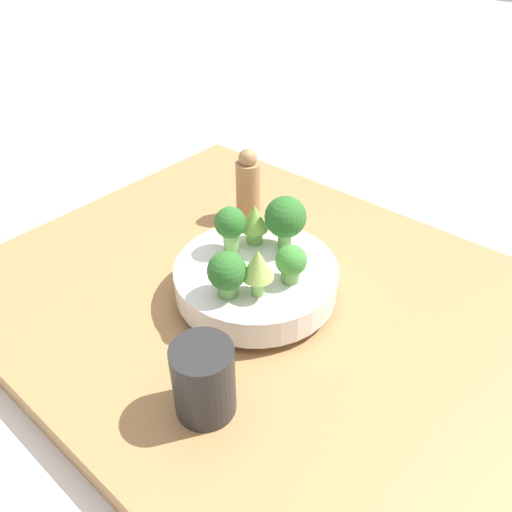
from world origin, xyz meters
TOP-DOWN VIEW (x-y plane):
  - ground_plane at (0.00, 0.00)m, footprint 6.00×6.00m
  - table at (0.00, 0.00)m, footprint 0.96×0.72m
  - bowl at (0.03, 0.01)m, footprint 0.25×0.25m
  - broccoli_floret_left at (-0.03, 0.01)m, footprint 0.05×0.05m
  - broccoli_floret_right at (0.09, 0.01)m, footprint 0.05×0.05m
  - romanesco_piece_far at (-0.01, 0.06)m, footprint 0.05×0.05m
  - broccoli_floret_back at (0.02, 0.09)m, footprint 0.06×0.06m
  - romanesco_piece_near at (0.07, -0.04)m, footprint 0.04×0.04m
  - broccoli_floret_front at (0.03, -0.06)m, footprint 0.07×0.07m
  - cup at (-0.06, 0.22)m, footprint 0.08×0.08m
  - pepper_mill at (0.20, -0.16)m, footprint 0.05×0.05m

SIDE VIEW (x-z plane):
  - ground_plane at x=0.00m, z-range 0.00..0.00m
  - table at x=0.00m, z-range 0.00..0.05m
  - bowl at x=0.03m, z-range 0.05..0.11m
  - cup at x=-0.06m, z-range 0.05..0.15m
  - pepper_mill at x=0.20m, z-range 0.04..0.19m
  - broccoli_floret_left at x=-0.03m, z-range 0.11..0.17m
  - broccoli_floret_back at x=0.02m, z-range 0.11..0.18m
  - romanesco_piece_near at x=0.07m, z-range 0.11..0.18m
  - broccoli_floret_right at x=0.09m, z-range 0.12..0.19m
  - romanesco_piece_far at x=-0.01m, z-range 0.12..0.20m
  - broccoli_floret_front at x=0.03m, z-range 0.12..0.21m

